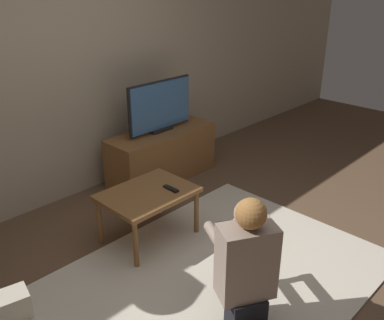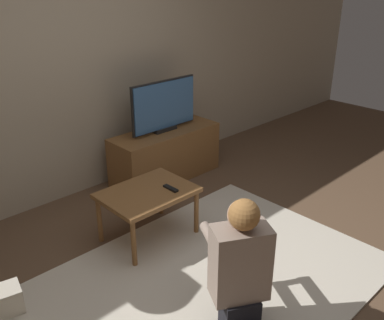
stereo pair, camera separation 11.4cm
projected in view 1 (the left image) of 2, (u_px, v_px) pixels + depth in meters
name	position (u px, v px, depth m)	size (l,w,h in m)	color
ground_plane	(215.00, 279.00, 3.15)	(10.00, 10.00, 0.00)	brown
wall_back	(58.00, 65.00, 3.86)	(10.00, 0.06, 2.60)	tan
rug	(215.00, 278.00, 3.15)	(2.46, 1.82, 0.02)	beige
tv_stand	(162.00, 155.00, 4.59)	(1.21, 0.44, 0.54)	brown
tv	(160.00, 106.00, 4.38)	(0.81, 0.08, 0.54)	black
coffee_table	(148.00, 197.00, 3.48)	(0.74, 0.55, 0.44)	brown
person_kneeling	(247.00, 268.00, 2.54)	(0.59, 0.79, 0.92)	black
remote	(171.00, 189.00, 3.49)	(0.04, 0.15, 0.02)	black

